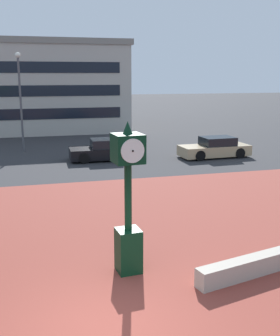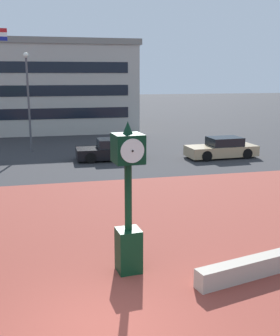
{
  "view_description": "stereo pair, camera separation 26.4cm",
  "coord_description": "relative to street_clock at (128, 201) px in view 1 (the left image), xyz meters",
  "views": [
    {
      "loc": [
        -1.17,
        -7.32,
        5.08
      ],
      "look_at": [
        1.3,
        2.19,
        2.83
      ],
      "focal_mm": 43.71,
      "sensor_mm": 36.0,
      "label": 1
    },
    {
      "loc": [
        -0.92,
        -7.38,
        5.08
      ],
      "look_at": [
        1.3,
        2.19,
        2.83
      ],
      "focal_mm": 43.71,
      "sensor_mm": 36.0,
      "label": 2
    }
  ],
  "objects": [
    {
      "name": "plaza_brick_paving",
      "position": [
        -1.04,
        1.58,
        -1.93
      ],
      "size": [
        44.0,
        15.95,
        0.01
      ],
      "primitive_type": "cube",
      "color": "brown",
      "rests_on": "ground"
    },
    {
      "name": "car_street_distant",
      "position": [
        1.86,
        14.58,
        -1.37
      ],
      "size": [
        4.11,
        2.01,
        1.28
      ],
      "rotation": [
        0.0,
        0.0,
        1.55
      ],
      "color": "black",
      "rests_on": "ground"
    },
    {
      "name": "street_clock",
      "position": [
        0.0,
        0.0,
        0.0
      ],
      "size": [
        0.78,
        0.83,
        3.98
      ],
      "rotation": [
        0.0,
        0.0,
        0.09
      ],
      "color": "black",
      "rests_on": "ground"
    },
    {
      "name": "street_lamp_post",
      "position": [
        -2.97,
        18.47,
        2.04
      ],
      "size": [
        0.36,
        0.36,
        6.49
      ],
      "color": "#4C4C51",
      "rests_on": "ground"
    },
    {
      "name": "planter_wall",
      "position": [
        2.97,
        -1.04,
        -1.69
      ],
      "size": [
        3.21,
        1.12,
        0.5
      ],
      "primitive_type": "cube",
      "rotation": [
        0.0,
        0.0,
        0.23
      ],
      "color": "#ADA393",
      "rests_on": "ground"
    },
    {
      "name": "car_street_mid",
      "position": [
        8.75,
        13.63,
        -1.37
      ],
      "size": [
        4.48,
        2.0,
        1.28
      ],
      "rotation": [
        0.0,
        0.0,
        1.62
      ],
      "color": "tan",
      "rests_on": "ground"
    },
    {
      "name": "civic_building",
      "position": [
        -4.19,
        31.14,
        2.11
      ],
      "size": [
        21.16,
        11.62,
        8.07
      ],
      "color": "#B2ADA3",
      "rests_on": "ground"
    },
    {
      "name": "ground_plane",
      "position": [
        -1.04,
        -2.39,
        -1.94
      ],
      "size": [
        200.0,
        200.0,
        0.0
      ],
      "primitive_type": "plane",
      "color": "#2D2D30"
    }
  ]
}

